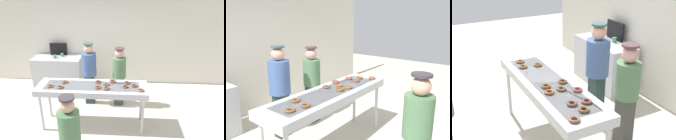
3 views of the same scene
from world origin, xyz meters
The scene contains 19 objects.
fryer_conveyor centered at (0.00, 0.00, 0.92)m, with size 2.35×0.67×1.00m.
chocolate_donut_0 centered at (0.89, 0.03, 1.02)m, with size 0.13×0.13×0.04m, color brown.
chocolate_donut_1 centered at (0.14, -0.10, 1.02)m, with size 0.13×0.13×0.04m, color brown.
chocolate_donut_2 centered at (-0.87, -0.09, 1.02)m, with size 0.13×0.13×0.04m, color brown.
chocolate_donut_3 centered at (0.11, 0.16, 1.02)m, with size 0.13×0.13×0.04m, color brown.
chocolate_donut_4 centered at (-0.64, -0.13, 1.02)m, with size 0.13×0.13×0.04m, color brown.
chocolate_donut_5 centered at (0.74, 0.16, 1.02)m, with size 0.13×0.13×0.04m, color brown.
chocolate_donut_6 centered at (1.02, -0.17, 1.02)m, with size 0.13×0.13×0.04m, color brown.
chocolate_donut_7 centered at (0.30, 0.04, 1.02)m, with size 0.13×0.13×0.04m, color brown.
chocolate_donut_8 centered at (0.31, -0.13, 1.02)m, with size 0.13×0.13×0.04m, color brown.
chocolate_donut_9 centered at (0.42, 0.22, 1.02)m, with size 0.13×0.13×0.04m, color brown.
chocolate_donut_10 centered at (-0.61, 0.10, 1.02)m, with size 0.13×0.13×0.04m, color brown.
chocolate_donut_11 centered at (0.70, -0.02, 1.02)m, with size 0.13×0.13×0.04m, color brown.
worker_baker centered at (0.54, 0.93, 0.88)m, with size 0.34×0.34×1.56m.
worker_assistant centered at (-0.22, 0.95, 0.96)m, with size 0.37×0.37×1.66m.
prep_counter centered at (-1.37, 1.89, 0.46)m, with size 1.44×0.60×0.93m, color #B7BABF.
paper_cup_0 centered at (-1.40, 1.86, 0.97)m, with size 0.09×0.09×0.10m, color #4C8C66.
paper_cup_1 centered at (-1.23, 2.02, 0.97)m, with size 0.09×0.09×0.10m, color #4C8C66.
menu_display centered at (-1.37, 2.14, 1.12)m, with size 0.52×0.04×0.38m, color black.
Camera 3 is at (3.37, -1.52, 2.74)m, focal length 47.67 mm.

